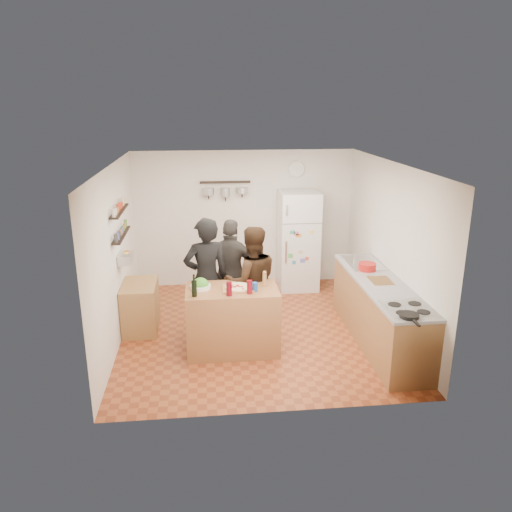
{
  "coord_description": "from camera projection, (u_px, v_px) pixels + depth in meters",
  "views": [
    {
      "loc": [
        -0.75,
        -6.87,
        3.34
      ],
      "look_at": [
        0.0,
        0.1,
        1.15
      ],
      "focal_mm": 35.0,
      "sensor_mm": 36.0,
      "label": 1
    }
  ],
  "objects": [
    {
      "name": "pizza",
      "position": [
        238.0,
        287.0,
        6.71
      ],
      "size": [
        0.34,
        0.34,
        0.02
      ],
      "primitive_type": "cylinder",
      "color": "beige",
      "rests_on": "pizza_board"
    },
    {
      "name": "sink",
      "position": [
        363.0,
        263.0,
        7.77
      ],
      "size": [
        0.5,
        0.8,
        0.03
      ],
      "primitive_type": "cube",
      "color": "silver",
      "rests_on": "counter_run"
    },
    {
      "name": "room_shell",
      "position": [
        254.0,
        244.0,
        7.58
      ],
      "size": [
        4.2,
        4.2,
        4.2
      ],
      "color": "brown",
      "rests_on": "ground"
    },
    {
      "name": "salad_bowl",
      "position": [
        201.0,
        287.0,
        6.73
      ],
      "size": [
        0.27,
        0.27,
        0.05
      ],
      "primitive_type": "cylinder",
      "color": "white",
      "rests_on": "prep_island"
    },
    {
      "name": "red_bowl",
      "position": [
        367.0,
        267.0,
        7.42
      ],
      "size": [
        0.26,
        0.26,
        0.11
      ],
      "primitive_type": "cylinder",
      "color": "#B11714",
      "rests_on": "counter_run"
    },
    {
      "name": "person_left",
      "position": [
        206.0,
        278.0,
        7.17
      ],
      "size": [
        0.74,
        0.57,
        1.79
      ],
      "primitive_type": "imported",
      "rotation": [
        0.0,
        0.0,
        3.38
      ],
      "color": "black",
      "rests_on": "floor"
    },
    {
      "name": "pot_rack",
      "position": [
        225.0,
        182.0,
        8.87
      ],
      "size": [
        0.9,
        0.04,
        0.04
      ],
      "primitive_type": "cube",
      "color": "black",
      "rests_on": "back_wall"
    },
    {
      "name": "wine_glass_far",
      "position": [
        250.0,
        287.0,
        6.54
      ],
      "size": [
        0.07,
        0.07,
        0.18
      ],
      "primitive_type": "cylinder",
      "color": "#620810",
      "rests_on": "prep_island"
    },
    {
      "name": "pizza_board",
      "position": [
        238.0,
        288.0,
        6.72
      ],
      "size": [
        0.42,
        0.34,
        0.02
      ],
      "primitive_type": "cube",
      "color": "#996637",
      "rests_on": "prep_island"
    },
    {
      "name": "wine_glass_near",
      "position": [
        229.0,
        289.0,
        6.47
      ],
      "size": [
        0.07,
        0.07,
        0.18
      ],
      "primitive_type": "cylinder",
      "color": "#500611",
      "rests_on": "prep_island"
    },
    {
      "name": "side_table",
      "position": [
        141.0,
        307.0,
        7.52
      ],
      "size": [
        0.5,
        0.8,
        0.73
      ],
      "primitive_type": "cube",
      "color": "#9F7942",
      "rests_on": "floor"
    },
    {
      "name": "skillet",
      "position": [
        409.0,
        316.0,
        5.81
      ],
      "size": [
        0.23,
        0.23,
        0.04
      ],
      "primitive_type": "cylinder",
      "color": "black",
      "rests_on": "stove_top"
    },
    {
      "name": "stove_top",
      "position": [
        409.0,
        309.0,
        6.07
      ],
      "size": [
        0.6,
        0.62,
        0.02
      ],
      "primitive_type": "cube",
      "color": "white",
      "rests_on": "counter_run"
    },
    {
      "name": "person_center",
      "position": [
        252.0,
        282.0,
        7.2
      ],
      "size": [
        0.87,
        0.71,
        1.66
      ],
      "primitive_type": "imported",
      "rotation": [
        0.0,
        0.0,
        3.25
      ],
      "color": "black",
      "rests_on": "floor"
    },
    {
      "name": "pepper_mill",
      "position": [
        265.0,
        280.0,
        6.8
      ],
      "size": [
        0.05,
        0.05,
        0.18
      ],
      "primitive_type": "cylinder",
      "color": "olive",
      "rests_on": "prep_island"
    },
    {
      "name": "prep_island",
      "position": [
        232.0,
        320.0,
        6.87
      ],
      "size": [
        1.25,
        0.72,
        0.91
      ],
      "primitive_type": "cube",
      "color": "#905E35",
      "rests_on": "floor"
    },
    {
      "name": "wall_clock",
      "position": [
        297.0,
        169.0,
        9.02
      ],
      "size": [
        0.3,
        0.03,
        0.3
      ],
      "primitive_type": "cylinder",
      "rotation": [
        1.57,
        0.0,
        0.0
      ],
      "color": "silver",
      "rests_on": "back_wall"
    },
    {
      "name": "produce_basket",
      "position": [
        125.0,
        258.0,
        7.24
      ],
      "size": [
        0.18,
        0.35,
        0.14
      ],
      "primitive_type": "cube",
      "color": "silver",
      "rests_on": "left_wall"
    },
    {
      "name": "counter_run",
      "position": [
        379.0,
        313.0,
        7.1
      ],
      "size": [
        0.63,
        2.63,
        0.9
      ],
      "primitive_type": "cube",
      "color": "#9E7042",
      "rests_on": "floor"
    },
    {
      "name": "cutting_board",
      "position": [
        381.0,
        281.0,
        7.01
      ],
      "size": [
        0.3,
        0.4,
        0.02
      ],
      "primitive_type": "cube",
      "color": "brown",
      "rests_on": "counter_run"
    },
    {
      "name": "fridge",
      "position": [
        298.0,
        241.0,
        9.08
      ],
      "size": [
        0.7,
        0.68,
        1.8
      ],
      "primitive_type": "cube",
      "color": "white",
      "rests_on": "floor"
    },
    {
      "name": "wine_bottle",
      "position": [
        194.0,
        289.0,
        6.44
      ],
      "size": [
        0.07,
        0.07,
        0.21
      ],
      "primitive_type": "cylinder",
      "color": "black",
      "rests_on": "prep_island"
    },
    {
      "name": "spice_shelf_upper",
      "position": [
        119.0,
        211.0,
        7.03
      ],
      "size": [
        0.12,
        1.0,
        0.02
      ],
      "primitive_type": "cube",
      "color": "black",
      "rests_on": "left_wall"
    },
    {
      "name": "person_back",
      "position": [
        232.0,
        271.0,
        7.69
      ],
      "size": [
        1.04,
        0.67,
        1.64
      ],
      "primitive_type": "imported",
      "rotation": [
        0.0,
        0.0,
        2.84
      ],
      "color": "#2C2927",
      "rests_on": "floor"
    },
    {
      "name": "salt_canister",
      "position": [
        255.0,
        287.0,
        6.63
      ],
      "size": [
        0.07,
        0.07,
        0.12
      ],
      "primitive_type": "cylinder",
      "color": "navy",
      "rests_on": "prep_island"
    },
    {
      "name": "spice_shelf_lower",
      "position": [
        121.0,
        235.0,
        7.13
      ],
      "size": [
        0.12,
        1.0,
        0.02
      ],
      "primitive_type": "cube",
      "color": "black",
      "rests_on": "left_wall"
    }
  ]
}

